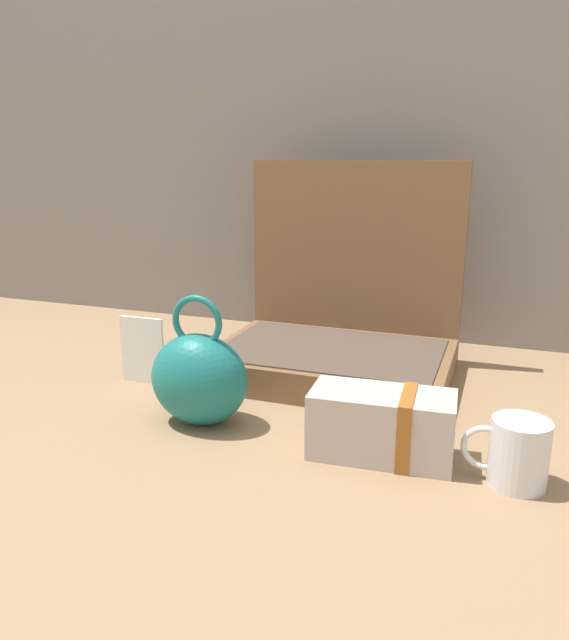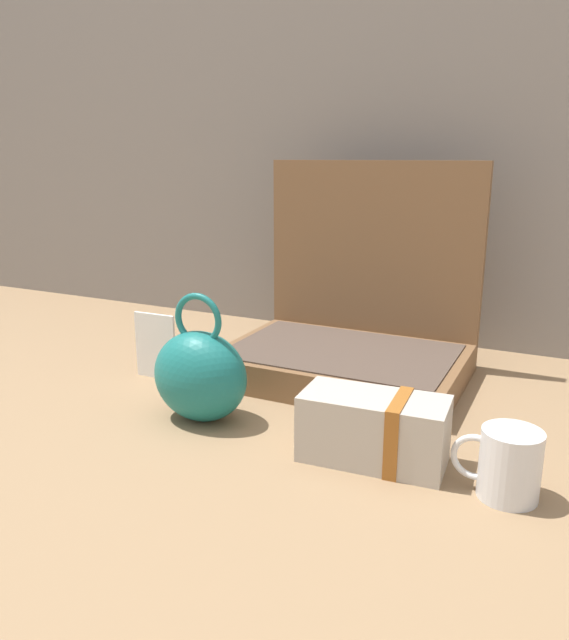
{
  "view_description": "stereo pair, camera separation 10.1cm",
  "coord_description": "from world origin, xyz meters",
  "px_view_note": "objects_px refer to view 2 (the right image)",
  "views": [
    {
      "loc": [
        0.36,
        -0.93,
        0.44
      ],
      "look_at": [
        0.02,
        -0.02,
        0.18
      ],
      "focal_mm": 34.34,
      "sensor_mm": 36.0,
      "label": 1
    },
    {
      "loc": [
        0.45,
        -0.89,
        0.44
      ],
      "look_at": [
        0.02,
        -0.02,
        0.18
      ],
      "focal_mm": 34.34,
      "sensor_mm": 36.0,
      "label": 2
    }
  ],
  "objects_px": {
    "info_card_left": "(156,346)",
    "open_suitcase": "(353,329)",
    "teal_pouch_handbag": "(200,375)",
    "cream_toiletry_bag": "(376,429)",
    "coffee_mug": "(508,464)"
  },
  "relations": [
    {
      "from": "coffee_mug",
      "to": "cream_toiletry_bag",
      "type": "bearing_deg",
      "value": 174.21
    },
    {
      "from": "open_suitcase",
      "to": "teal_pouch_handbag",
      "type": "bearing_deg",
      "value": -113.7
    },
    {
      "from": "info_card_left",
      "to": "open_suitcase",
      "type": "bearing_deg",
      "value": 29.93
    },
    {
      "from": "open_suitcase",
      "to": "teal_pouch_handbag",
      "type": "height_order",
      "value": "open_suitcase"
    },
    {
      "from": "cream_toiletry_bag",
      "to": "open_suitcase",
      "type": "bearing_deg",
      "value": 115.17
    },
    {
      "from": "teal_pouch_handbag",
      "to": "info_card_left",
      "type": "height_order",
      "value": "teal_pouch_handbag"
    },
    {
      "from": "coffee_mug",
      "to": "info_card_left",
      "type": "relative_size",
      "value": 0.87
    },
    {
      "from": "teal_pouch_handbag",
      "to": "cream_toiletry_bag",
      "type": "relative_size",
      "value": 1.02
    },
    {
      "from": "open_suitcase",
      "to": "info_card_left",
      "type": "distance_m",
      "value": 0.41
    },
    {
      "from": "teal_pouch_handbag",
      "to": "info_card_left",
      "type": "bearing_deg",
      "value": 146.2
    },
    {
      "from": "coffee_mug",
      "to": "open_suitcase",
      "type": "bearing_deg",
      "value": 133.57
    },
    {
      "from": "teal_pouch_handbag",
      "to": "info_card_left",
      "type": "relative_size",
      "value": 1.65
    },
    {
      "from": "coffee_mug",
      "to": "info_card_left",
      "type": "xyz_separation_m",
      "value": [
        -0.7,
        0.16,
        0.02
      ]
    },
    {
      "from": "open_suitcase",
      "to": "cream_toiletry_bag",
      "type": "bearing_deg",
      "value": -64.83
    },
    {
      "from": "coffee_mug",
      "to": "teal_pouch_handbag",
      "type": "bearing_deg",
      "value": 176.55
    }
  ]
}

